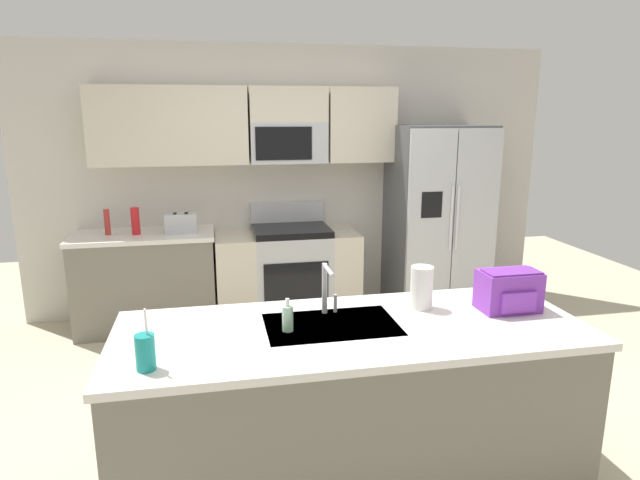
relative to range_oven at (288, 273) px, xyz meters
The scene contains 14 objects.
ground_plane 1.86m from the range_oven, 86.29° to the right, with size 9.00×9.00×0.00m, color beige.
kitchen_wall_unit 1.07m from the range_oven, 95.29° to the left, with size 5.20×0.43×2.60m.
back_counter 1.32m from the range_oven, behind, with size 1.26×0.63×0.90m.
range_oven is the anchor object (origin of this frame).
refrigerator 1.57m from the range_oven, ahead, with size 0.90×0.76×1.85m.
island_counter 2.50m from the range_oven, 90.40° to the right, with size 2.41×0.92×0.90m.
toaster 1.12m from the range_oven, behind, with size 0.28×0.16×0.18m.
pepper_mill 1.71m from the range_oven, behind, with size 0.05×0.05×0.23m, color #B2332D.
bottle_red 1.49m from the range_oven, behind, with size 0.07×0.07×0.24m, color red.
sink_faucet 2.39m from the range_oven, 92.75° to the right, with size 0.08×0.21×0.28m.
drink_cup_teal 3.01m from the range_oven, 109.73° to the right, with size 0.08×0.08×0.28m.
soap_dispenser 2.57m from the range_oven, 98.00° to the right, with size 0.06×0.06×0.17m.
paper_towel_roll 2.42m from the range_oven, 79.54° to the right, with size 0.12×0.12×0.24m, color white.
backpack 2.66m from the range_oven, 70.03° to the right, with size 0.32×0.22×0.23m.
Camera 1 is at (-0.81, -3.20, 1.97)m, focal length 30.37 mm.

